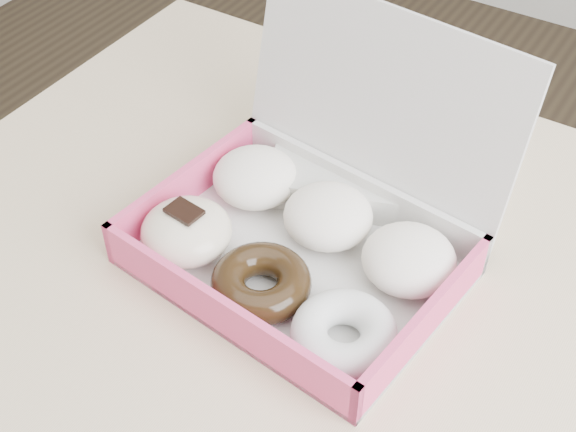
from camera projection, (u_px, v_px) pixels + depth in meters
The scene contains 3 objects.
table at pixel (403, 369), 0.85m from camera, with size 1.20×0.80×0.75m.
donut_box at pixel (305, 231), 0.84m from camera, with size 0.36×0.32×0.24m.
newspapers at pixel (388, 157), 0.96m from camera, with size 0.26×0.21×0.04m, color silver.
Camera 1 is at (0.16, -0.50, 1.38)m, focal length 50.00 mm.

